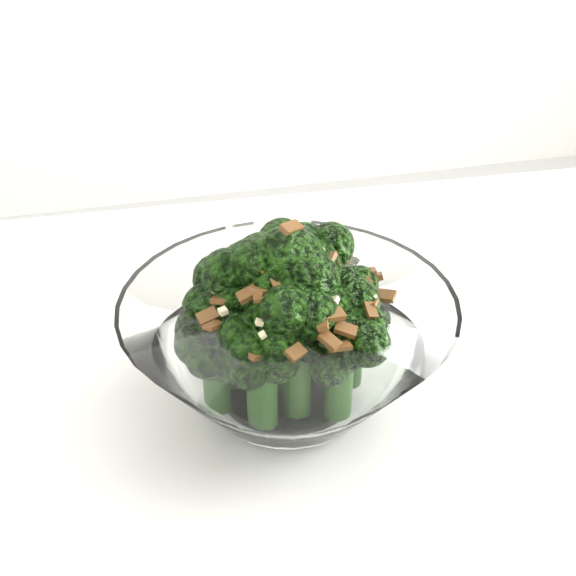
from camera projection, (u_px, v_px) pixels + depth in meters
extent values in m
cube|color=white|center=(536.00, 566.00, 0.46)|extent=(1.23, 0.85, 0.04)
cylinder|color=white|center=(288.00, 398.00, 0.54)|extent=(0.08, 0.08, 0.01)
cylinder|color=#224F14|center=(288.00, 339.00, 0.51)|extent=(0.02, 0.02, 0.08)
sphere|color=#1A420C|center=(288.00, 267.00, 0.48)|extent=(0.05, 0.05, 0.05)
cylinder|color=#224F14|center=(303.00, 323.00, 0.53)|extent=(0.02, 0.02, 0.07)
sphere|color=#1A420C|center=(303.00, 259.00, 0.51)|extent=(0.04, 0.04, 0.04)
cylinder|color=#224F14|center=(255.00, 340.00, 0.52)|extent=(0.02, 0.02, 0.07)
sphere|color=#1A420C|center=(254.00, 277.00, 0.49)|extent=(0.04, 0.04, 0.04)
cylinder|color=#224F14|center=(297.00, 370.00, 0.50)|extent=(0.02, 0.02, 0.06)
sphere|color=#1A420C|center=(298.00, 308.00, 0.47)|extent=(0.04, 0.04, 0.04)
cylinder|color=#224F14|center=(339.00, 347.00, 0.52)|extent=(0.02, 0.02, 0.05)
sphere|color=#1A420C|center=(341.00, 298.00, 0.50)|extent=(0.04, 0.04, 0.04)
cylinder|color=#224F14|center=(232.00, 351.00, 0.52)|extent=(0.02, 0.02, 0.05)
sphere|color=#1A420C|center=(230.00, 303.00, 0.50)|extent=(0.04, 0.04, 0.04)
cylinder|color=#224F14|center=(339.00, 386.00, 0.50)|extent=(0.02, 0.02, 0.05)
sphere|color=#1A420C|center=(341.00, 339.00, 0.48)|extent=(0.04, 0.04, 0.04)
cylinder|color=#224F14|center=(261.00, 394.00, 0.49)|extent=(0.02, 0.02, 0.04)
sphere|color=#1A420C|center=(260.00, 349.00, 0.48)|extent=(0.04, 0.04, 0.04)
cylinder|color=#224F14|center=(340.00, 330.00, 0.55)|extent=(0.02, 0.02, 0.04)
sphere|color=#1A420C|center=(341.00, 293.00, 0.54)|extent=(0.04, 0.04, 0.04)
cylinder|color=#224F14|center=(217.00, 386.00, 0.51)|extent=(0.02, 0.02, 0.04)
sphere|color=#1A420C|center=(215.00, 349.00, 0.49)|extent=(0.04, 0.04, 0.04)
cylinder|color=#224F14|center=(280.00, 324.00, 0.55)|extent=(0.02, 0.02, 0.04)
sphere|color=#1A420C|center=(280.00, 286.00, 0.54)|extent=(0.04, 0.04, 0.04)
cylinder|color=#224F14|center=(350.00, 355.00, 0.53)|extent=(0.02, 0.02, 0.04)
sphere|color=#1A420C|center=(352.00, 315.00, 0.51)|extent=(0.03, 0.03, 0.03)
cylinder|color=#224F14|center=(264.00, 393.00, 0.49)|extent=(0.02, 0.02, 0.05)
sphere|color=#1A420C|center=(263.00, 345.00, 0.47)|extent=(0.04, 0.04, 0.04)
cube|color=brown|center=(259.00, 295.00, 0.46)|extent=(0.01, 0.01, 0.00)
cube|color=brown|center=(371.00, 303.00, 0.48)|extent=(0.01, 0.01, 0.01)
cube|color=brown|center=(254.00, 248.00, 0.49)|extent=(0.01, 0.01, 0.01)
cube|color=brown|center=(364.00, 278.00, 0.50)|extent=(0.01, 0.01, 0.01)
cube|color=brown|center=(321.00, 270.00, 0.47)|extent=(0.02, 0.01, 0.01)
cube|color=brown|center=(228.00, 274.00, 0.49)|extent=(0.01, 0.01, 0.00)
cube|color=brown|center=(259.00, 291.00, 0.46)|extent=(0.01, 0.01, 0.01)
cube|color=brown|center=(330.00, 259.00, 0.48)|extent=(0.01, 0.01, 0.01)
cube|color=brown|center=(213.00, 326.00, 0.47)|extent=(0.01, 0.01, 0.01)
cube|color=brown|center=(346.00, 329.00, 0.46)|extent=(0.01, 0.01, 0.01)
cube|color=brown|center=(296.00, 353.00, 0.45)|extent=(0.01, 0.01, 0.01)
cube|color=brown|center=(365.00, 337.00, 0.47)|extent=(0.01, 0.01, 0.00)
cube|color=brown|center=(281.00, 283.00, 0.46)|extent=(0.01, 0.01, 0.01)
cube|color=brown|center=(330.00, 341.00, 0.45)|extent=(0.01, 0.01, 0.01)
cube|color=brown|center=(282.00, 314.00, 0.46)|extent=(0.01, 0.02, 0.00)
cube|color=brown|center=(259.00, 266.00, 0.47)|extent=(0.01, 0.01, 0.01)
cube|color=brown|center=(333.00, 315.00, 0.46)|extent=(0.01, 0.01, 0.01)
cube|color=brown|center=(329.00, 263.00, 0.48)|extent=(0.01, 0.01, 0.00)
cube|color=brown|center=(291.00, 228.00, 0.47)|extent=(0.02, 0.01, 0.01)
cube|color=brown|center=(319.00, 254.00, 0.48)|extent=(0.02, 0.01, 0.01)
cube|color=brown|center=(273.00, 236.00, 0.50)|extent=(0.01, 0.01, 0.01)
cube|color=brown|center=(313.00, 250.00, 0.53)|extent=(0.01, 0.02, 0.01)
cube|color=brown|center=(374.00, 278.00, 0.51)|extent=(0.01, 0.01, 0.01)
cube|color=brown|center=(222.00, 300.00, 0.48)|extent=(0.01, 0.01, 0.01)
cube|color=brown|center=(211.00, 272.00, 0.52)|extent=(0.01, 0.01, 0.01)
cube|color=brown|center=(323.00, 322.00, 0.46)|extent=(0.01, 0.01, 0.00)
cube|color=brown|center=(339.00, 255.00, 0.52)|extent=(0.02, 0.01, 0.01)
cube|color=brown|center=(251.00, 353.00, 0.46)|extent=(0.01, 0.01, 0.01)
cube|color=brown|center=(383.00, 296.00, 0.49)|extent=(0.02, 0.01, 0.01)
cube|color=brown|center=(249.00, 294.00, 0.46)|extent=(0.01, 0.01, 0.01)
cube|color=brown|center=(319.00, 251.00, 0.49)|extent=(0.01, 0.01, 0.01)
cube|color=brown|center=(254.00, 247.00, 0.52)|extent=(0.01, 0.01, 0.01)
cube|color=brown|center=(364.00, 272.00, 0.50)|extent=(0.01, 0.01, 0.00)
cube|color=brown|center=(345.00, 259.00, 0.53)|extent=(0.01, 0.01, 0.01)
cube|color=brown|center=(208.00, 316.00, 0.47)|extent=(0.01, 0.01, 0.01)
cube|color=brown|center=(211.00, 272.00, 0.52)|extent=(0.01, 0.01, 0.01)
cube|color=brown|center=(339.00, 347.00, 0.46)|extent=(0.01, 0.01, 0.00)
cube|color=brown|center=(274.00, 244.00, 0.53)|extent=(0.01, 0.01, 0.01)
cube|color=brown|center=(371.00, 310.00, 0.48)|extent=(0.01, 0.01, 0.01)
cube|color=brown|center=(275.00, 243.00, 0.51)|extent=(0.01, 0.01, 0.01)
cube|color=brown|center=(286.00, 233.00, 0.50)|extent=(0.01, 0.01, 0.01)
cube|color=brown|center=(334.00, 253.00, 0.50)|extent=(0.01, 0.01, 0.01)
cube|color=beige|center=(334.00, 300.00, 0.46)|extent=(0.01, 0.01, 0.01)
cube|color=beige|center=(264.00, 244.00, 0.50)|extent=(0.00, 0.00, 0.00)
cube|color=beige|center=(315.00, 244.00, 0.49)|extent=(0.00, 0.00, 0.00)
cube|color=beige|center=(263.00, 335.00, 0.45)|extent=(0.00, 0.00, 0.00)
cube|color=beige|center=(259.00, 322.00, 0.46)|extent=(0.00, 0.00, 0.00)
cube|color=beige|center=(214.00, 290.00, 0.48)|extent=(0.01, 0.01, 0.00)
cube|color=beige|center=(321.00, 297.00, 0.46)|extent=(0.01, 0.01, 0.00)
cube|color=beige|center=(312.00, 242.00, 0.51)|extent=(0.00, 0.01, 0.00)
cube|color=beige|center=(303.00, 293.00, 0.46)|extent=(0.00, 0.00, 0.00)
cube|color=beige|center=(328.00, 249.00, 0.50)|extent=(0.00, 0.00, 0.00)
cube|color=beige|center=(240.00, 256.00, 0.51)|extent=(0.00, 0.00, 0.00)
cube|color=beige|center=(374.00, 297.00, 0.48)|extent=(0.00, 0.00, 0.00)
cube|color=beige|center=(325.00, 247.00, 0.49)|extent=(0.01, 0.01, 0.00)
cube|color=beige|center=(223.00, 311.00, 0.47)|extent=(0.01, 0.01, 0.00)
cube|color=beige|center=(286.00, 244.00, 0.52)|extent=(0.00, 0.00, 0.00)
cube|color=beige|center=(235.00, 265.00, 0.48)|extent=(0.00, 0.00, 0.00)
cube|color=beige|center=(250.00, 245.00, 0.52)|extent=(0.00, 0.01, 0.00)
cube|color=beige|center=(326.00, 246.00, 0.50)|extent=(0.01, 0.00, 0.00)
cube|color=beige|center=(236.00, 253.00, 0.51)|extent=(0.00, 0.00, 0.00)
cube|color=beige|center=(321.00, 251.00, 0.48)|extent=(0.00, 0.00, 0.00)
cube|color=beige|center=(252.00, 246.00, 0.50)|extent=(0.00, 0.00, 0.00)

